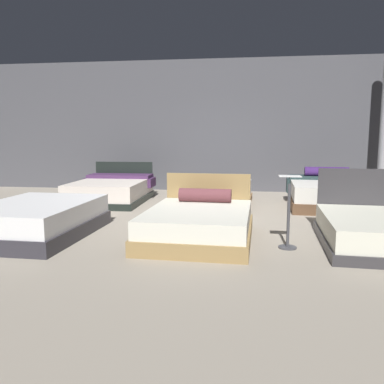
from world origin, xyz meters
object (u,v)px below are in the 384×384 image
bed_0 (36,220)px  bed_3 (112,190)px  bed_4 (216,194)px  bed_2 (379,231)px  bed_1 (199,223)px  price_sign (288,221)px  bed_5 (329,194)px

bed_0 → bed_3: (0.05, 3.16, 0.01)m
bed_3 → bed_4: bearing=-2.4°
bed_2 → bed_4: 3.85m
bed_1 → price_sign: 1.25m
bed_2 → price_sign: bearing=-165.0°
bed_4 → price_sign: 3.48m
bed_0 → bed_4: bearing=53.4°
bed_4 → bed_5: size_ratio=1.10×
bed_0 → bed_5: 5.69m
bed_5 → bed_1: bearing=-125.8°
bed_1 → bed_3: size_ratio=0.94×
bed_3 → price_sign: size_ratio=2.28×
bed_4 → price_sign: size_ratio=2.32×
bed_0 → price_sign: size_ratio=2.23×
bed_1 → bed_2: bed_2 is taller
bed_3 → price_sign: 4.87m
bed_3 → price_sign: bearing=-44.0°
price_sign → bed_3: bearing=137.1°
bed_2 → bed_3: bed_2 is taller
bed_1 → bed_5: size_ratio=1.01×
bed_1 → price_sign: bearing=-11.8°
bed_1 → bed_4: 2.96m
bed_0 → bed_1: size_ratio=1.04×
bed_2 → price_sign: (-1.21, -0.25, 0.15)m
bed_3 → bed_4: size_ratio=0.98×
price_sign → bed_0: bearing=177.5°
bed_4 → price_sign: price_sign is taller
bed_0 → price_sign: bearing=-1.1°
bed_3 → bed_1: bearing=-53.0°
bed_3 → bed_2: bearing=-33.7°
bed_0 → bed_3: bearing=90.5°
bed_0 → bed_2: bed_2 is taller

